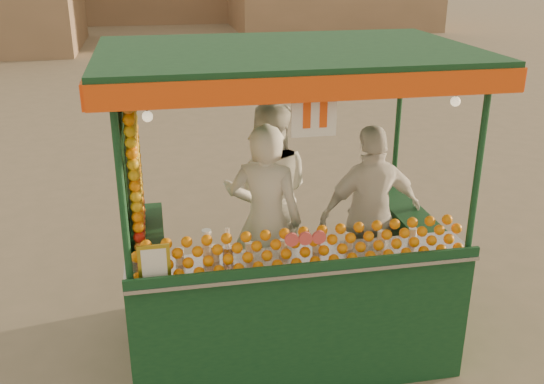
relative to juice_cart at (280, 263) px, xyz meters
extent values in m
plane|color=#6E634F|center=(0.46, 0.18, -0.91)|extent=(90.00, 90.00, 0.00)
cube|color=#0E361C|center=(0.08, 0.15, -0.75)|extent=(2.80, 1.72, 0.32)
cylinder|color=black|center=(-0.89, 0.15, -0.71)|extent=(0.39, 0.11, 0.39)
cylinder|color=black|center=(1.05, 0.15, -0.71)|extent=(0.39, 0.11, 0.39)
cube|color=#0E361C|center=(0.08, -0.55, -0.15)|extent=(2.80, 0.32, 0.86)
cube|color=#0E361C|center=(-1.16, 0.25, -0.15)|extent=(0.32, 1.40, 0.86)
cube|color=#0E361C|center=(1.32, 0.25, -0.15)|extent=(0.32, 1.40, 0.86)
cube|color=#B2B2B7|center=(0.08, -0.52, 0.29)|extent=(2.80, 0.50, 0.03)
cylinder|color=#0E361C|center=(-1.27, -0.66, 1.03)|extent=(0.05, 0.05, 1.51)
cylinder|color=#0E361C|center=(1.43, -0.66, 1.03)|extent=(0.05, 0.05, 1.51)
cylinder|color=#0E361C|center=(-1.27, 0.96, 1.03)|extent=(0.05, 0.05, 1.51)
cylinder|color=#0E361C|center=(1.43, 0.96, 1.03)|extent=(0.05, 0.05, 1.51)
cube|color=#0E361C|center=(0.08, 0.15, 1.83)|extent=(3.02, 1.94, 0.09)
cube|color=#EE480D|center=(0.08, -0.82, 1.74)|extent=(3.02, 0.04, 0.17)
cube|color=#EE480D|center=(0.08, 1.12, 1.74)|extent=(3.02, 0.04, 0.17)
cube|color=#EE480D|center=(-1.43, 0.15, 1.74)|extent=(0.04, 1.94, 0.17)
cube|color=#EE480D|center=(1.59, 0.15, 1.74)|extent=(0.04, 1.94, 0.17)
cylinder|color=#DB4442|center=(0.06, -0.66, 0.56)|extent=(0.11, 0.03, 0.11)
cube|color=gold|center=(-1.09, -0.66, 0.46)|extent=(0.24, 0.02, 0.30)
cube|color=white|center=(0.08, -0.74, 1.55)|extent=(0.32, 0.02, 0.32)
sphere|color=#FFE5B2|center=(-1.05, -0.59, 1.55)|extent=(0.08, 0.08, 0.08)
sphere|color=#FFE5B2|center=(1.21, -0.59, 1.55)|extent=(0.08, 0.08, 0.08)
imported|color=white|center=(-0.09, 0.21, 0.32)|extent=(0.78, 0.67, 1.82)
imported|color=silver|center=(0.04, 0.79, 0.34)|extent=(1.03, 0.88, 1.86)
imported|color=white|center=(0.94, 0.29, 0.28)|extent=(1.04, 0.50, 1.72)
camera|label=1|loc=(-1.01, -4.73, 2.62)|focal=40.44mm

